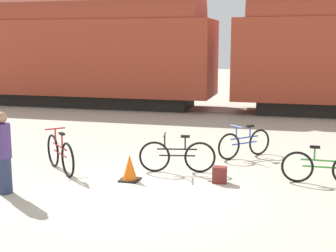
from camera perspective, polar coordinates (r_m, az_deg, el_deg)
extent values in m
plane|color=#B2A893|center=(9.25, -2.97, -7.70)|extent=(80.00, 80.00, 0.00)
cube|color=black|center=(21.59, -11.04, 3.26)|extent=(10.41, 2.17, 0.55)
cube|color=#9E3823|center=(21.45, -11.21, 8.21)|extent=(12.39, 2.89, 3.18)
cylinder|color=#9E3823|center=(21.46, -11.37, 12.46)|extent=(11.40, 2.74, 2.74)
cube|color=#4C4238|center=(18.99, 6.40, 1.63)|extent=(37.68, 0.07, 0.01)
cube|color=#4C4238|center=(20.40, 6.98, 2.22)|extent=(37.68, 0.07, 0.01)
torus|color=black|center=(11.08, -13.83, -2.92)|extent=(0.58, 0.56, 0.76)
torus|color=black|center=(10.14, -12.12, -4.07)|extent=(0.58, 0.56, 0.76)
cylinder|color=#A31E23|center=(10.56, -13.06, -2.45)|extent=(0.66, 0.65, 0.04)
cylinder|color=#A31E23|center=(10.60, -13.02, -3.29)|extent=(0.60, 0.59, 0.04)
cylinder|color=#A31E23|center=(10.36, -12.79, -1.78)|extent=(0.04, 0.04, 0.32)
cube|color=black|center=(10.33, -12.83, -0.92)|extent=(0.20, 0.20, 0.05)
cylinder|color=#A31E23|center=(10.79, -13.56, -1.25)|extent=(0.04, 0.04, 0.35)
cylinder|color=#A31E23|center=(10.75, -13.60, -0.32)|extent=(0.34, 0.35, 0.03)
torus|color=black|center=(9.94, 15.48, -4.83)|extent=(0.65, 0.05, 0.65)
cylinder|color=#338C38|center=(9.92, 18.40, -4.03)|extent=(0.87, 0.04, 0.04)
cylinder|color=#338C38|center=(9.95, 18.35, -4.78)|extent=(0.79, 0.04, 0.04)
cylinder|color=#338C38|center=(9.88, 17.44, -3.22)|extent=(0.04, 0.04, 0.27)
cube|color=black|center=(9.85, 17.48, -2.46)|extent=(0.20, 0.08, 0.05)
torus|color=black|center=(11.46, 7.44, -2.50)|extent=(0.50, 0.51, 0.66)
torus|color=black|center=(12.08, 11.07, -1.94)|extent=(0.50, 0.51, 0.66)
cylinder|color=#3351B7|center=(11.73, 9.32, -1.41)|extent=(0.62, 0.64, 0.04)
cylinder|color=#3351B7|center=(11.76, 9.30, -2.07)|extent=(0.57, 0.58, 0.04)
cylinder|color=#3351B7|center=(11.81, 9.97, -0.67)|extent=(0.04, 0.04, 0.28)
cube|color=black|center=(11.79, 10.00, -0.01)|extent=(0.20, 0.20, 0.05)
cylinder|color=#3351B7|center=(11.53, 8.33, -0.81)|extent=(0.04, 0.04, 0.31)
cylinder|color=#3351B7|center=(11.50, 8.35, -0.06)|extent=(0.35, 0.34, 0.03)
torus|color=black|center=(10.33, -1.65, -3.76)|extent=(0.69, 0.19, 0.69)
torus|color=black|center=(10.29, 3.91, -3.83)|extent=(0.69, 0.19, 0.69)
cylinder|color=black|center=(10.26, 1.13, -2.84)|extent=(0.87, 0.21, 0.04)
cylinder|color=black|center=(10.29, 1.13, -3.63)|extent=(0.79, 0.20, 0.04)
cylinder|color=black|center=(10.22, 2.11, -2.07)|extent=(0.04, 0.04, 0.29)
cube|color=black|center=(10.19, 2.12, -1.27)|extent=(0.21, 0.12, 0.05)
cylinder|color=black|center=(10.23, -0.41, -1.95)|extent=(0.04, 0.04, 0.32)
cylinder|color=black|center=(10.20, -0.41, -1.07)|extent=(0.12, 0.46, 0.03)
cylinder|color=#283351|center=(9.43, -19.29, -5.73)|extent=(0.27, 0.27, 0.69)
cylinder|color=#473370|center=(9.28, -19.53, -1.71)|extent=(0.31, 0.31, 0.66)
sphere|color=#A37556|center=(9.20, -19.70, 0.97)|extent=(0.22, 0.22, 0.22)
cube|color=maroon|center=(9.64, 6.31, -5.93)|extent=(0.28, 0.20, 0.34)
cube|color=black|center=(9.83, -4.67, -6.53)|extent=(0.40, 0.40, 0.03)
cone|color=orange|center=(9.75, -4.69, -5.07)|extent=(0.32, 0.32, 0.55)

